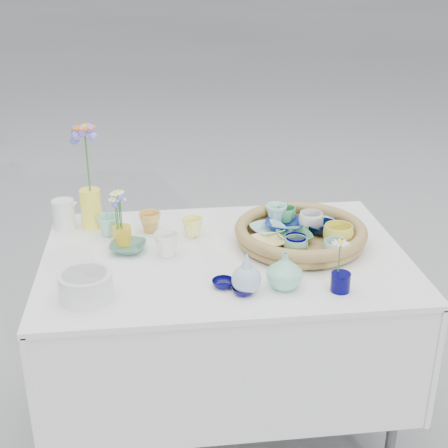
{
  "coord_description": "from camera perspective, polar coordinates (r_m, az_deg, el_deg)",
  "views": [
    {
      "loc": [
        -0.23,
        -1.94,
        1.73
      ],
      "look_at": [
        0.0,
        0.02,
        0.87
      ],
      "focal_mm": 50.0,
      "sensor_mm": 36.0,
      "label": 1
    }
  ],
  "objects": [
    {
      "name": "tray_ceramic_12",
      "position": [
        2.38,
        5.68,
        0.83
      ],
      "size": [
        0.1,
        0.1,
        0.06
      ],
      "primitive_type": "imported",
      "rotation": [
        0.0,
        0.0,
        -0.35
      ],
      "color": "#44A75E",
      "rests_on": "wicker_tray"
    },
    {
      "name": "white_pitcher",
      "position": [
        2.43,
        -14.44,
        0.86
      ],
      "size": [
        0.14,
        0.11,
        0.11
      ],
      "primitive_type": null,
      "rotation": [
        0.0,
        0.0,
        -0.28
      ],
      "color": "white",
      "rests_on": "display_table"
    },
    {
      "name": "tray_ceramic_2",
      "position": [
        2.2,
        10.38,
        -1.1
      ],
      "size": [
        0.13,
        0.13,
        0.08
      ],
      "primitive_type": "imported",
      "rotation": [
        0.0,
        0.0,
        0.23
      ],
      "color": "yellow",
      "rests_on": "wicker_tray"
    },
    {
      "name": "display_table",
      "position": [
        2.61,
        0.05,
        -17.97
      ],
      "size": [
        1.26,
        0.86,
        0.77
      ],
      "primitive_type": null,
      "color": "white",
      "rests_on": "ground"
    },
    {
      "name": "bud_vase_cobalt",
      "position": [
        1.97,
        10.6,
        -5.24
      ],
      "size": [
        0.07,
        0.07,
        0.06
      ],
      "primitive_type": "cylinder",
      "rotation": [
        0.0,
        0.0,
        -0.1
      ],
      "color": "#020042",
      "rests_on": "display_table"
    },
    {
      "name": "loose_ceramic_2",
      "position": [
        2.22,
        -8.78,
        -2.11
      ],
      "size": [
        0.15,
        0.15,
        0.03
      ],
      "primitive_type": "imported",
      "rotation": [
        0.0,
        0.0,
        -0.22
      ],
      "color": "#457461",
      "rests_on": "display_table"
    },
    {
      "name": "loose_ceramic_1",
      "position": [
        2.3,
        -2.9,
        -0.27
      ],
      "size": [
        0.08,
        0.08,
        0.07
      ],
      "primitive_type": "imported",
      "rotation": [
        0.0,
        0.0,
        -0.0
      ],
      "color": "#FFFB7A",
      "rests_on": "display_table"
    },
    {
      "name": "ground",
      "position": [
        2.61,
        0.05,
        -17.97
      ],
      "size": [
        80.0,
        80.0,
        0.0
      ],
      "primitive_type": "plane",
      "color": "#9A9A9A"
    },
    {
      "name": "loose_ceramic_6",
      "position": [
        1.93,
        1.79,
        -6.09
      ],
      "size": [
        0.09,
        0.09,
        0.02
      ],
      "primitive_type": "imported",
      "rotation": [
        0.0,
        0.0,
        0.3
      ],
      "color": "#0C0455",
      "rests_on": "display_table"
    },
    {
      "name": "single_daisy",
      "position": [
        1.94,
        10.49,
        -3.02
      ],
      "size": [
        0.07,
        0.07,
        0.12
      ],
      "primitive_type": null,
      "rotation": [
        0.0,
        0.0,
        0.05
      ],
      "color": "white",
      "rests_on": "bud_vase_cobalt"
    },
    {
      "name": "tray_ceramic_10",
      "position": [
        2.19,
        4.02,
        -1.7
      ],
      "size": [
        0.13,
        0.13,
        0.03
      ],
      "primitive_type": "imported",
      "rotation": [
        0.0,
        0.0,
        0.09
      ],
      "color": "#E1CA76",
      "rests_on": "wicker_tray"
    },
    {
      "name": "tray_ceramic_3",
      "position": [
        2.24,
        6.45,
        -1.21
      ],
      "size": [
        0.14,
        0.14,
        0.03
      ],
      "primitive_type": "imported",
      "rotation": [
        0.0,
        0.0,
        0.18
      ],
      "color": "#3B7E44",
      "rests_on": "wicker_tray"
    },
    {
      "name": "tray_ceramic_11",
      "position": [
        2.13,
        10.08,
        -2.28
      ],
      "size": [
        0.1,
        0.1,
        0.06
      ],
      "primitive_type": "imported",
      "rotation": [
        0.0,
        0.0,
        -0.24
      ],
      "color": "#9ECABA",
      "rests_on": "wicker_tray"
    },
    {
      "name": "tray_ceramic_4",
      "position": [
        2.13,
        6.58,
        -2.1
      ],
      "size": [
        0.1,
        0.1,
        0.06
      ],
      "primitive_type": "imported",
      "rotation": [
        0.0,
        0.0,
        0.3
      ],
      "color": "#6EA372",
      "rests_on": "wicker_tray"
    },
    {
      "name": "fluted_bowl",
      "position": [
        1.93,
        -12.53,
        -5.56
      ],
      "size": [
        0.21,
        0.21,
        0.09
      ],
      "primitive_type": null,
      "rotation": [
        0.0,
        0.0,
        -0.31
      ],
      "color": "silver",
      "rests_on": "display_table"
    },
    {
      "name": "gerbera",
      "position": [
        2.34,
        -12.39,
        5.76
      ],
      "size": [
        0.13,
        0.13,
        0.26
      ],
      "primitive_type": null,
      "rotation": [
        0.0,
        0.0,
        -0.41
      ],
      "color": "orange",
      "rests_on": "tall_vase_yellow"
    },
    {
      "name": "tray_ceramic_9",
      "position": [
        2.15,
        6.57,
        -1.84
      ],
      "size": [
        0.1,
        0.1,
        0.06
      ],
      "primitive_type": "imported",
      "rotation": [
        0.0,
        0.0,
        -0.3
      ],
      "color": "#040065",
      "rests_on": "wicker_tray"
    },
    {
      "name": "bud_vase_seafoam",
      "position": [
        1.95,
        5.56,
        -4.24
      ],
      "size": [
        0.14,
        0.14,
        0.12
      ],
      "primitive_type": "imported",
      "rotation": [
        0.0,
        0.0,
        0.28
      ],
      "color": "#7FCDA9",
      "rests_on": "display_table"
    },
    {
      "name": "daisy_posy",
      "position": [
        2.21,
        -9.67,
        1.3
      ],
      "size": [
        0.09,
        0.09,
        0.14
      ],
      "primitive_type": null,
      "rotation": [
        0.0,
        0.0,
        -0.11
      ],
      "color": "white",
      "rests_on": "daisy_cup"
    },
    {
      "name": "tray_ceramic_8",
      "position": [
        2.37,
        8.85,
        0.06
      ],
      "size": [
        0.13,
        0.13,
        0.03
      ],
      "primitive_type": "imported",
      "rotation": [
        0.0,
        0.0,
        -0.28
      ],
      "color": "#A8C6F0",
      "rests_on": "wicker_tray"
    },
    {
      "name": "hydrangea",
      "position": [
        2.35,
        -12.36,
        5.37
      ],
      "size": [
        0.1,
        0.1,
        0.29
      ],
      "primitive_type": null,
      "rotation": [
        0.0,
        0.0,
        0.32
      ],
      "color": "#5C56BC",
      "rests_on": "tall_vase_yellow"
    },
    {
      "name": "tray_ceramic_1",
      "position": [
        2.32,
        8.98,
        -0.38
      ],
      "size": [
        0.14,
        0.14,
        0.04
      ],
      "primitive_type": "imported",
      "rotation": [
        0.0,
        0.0,
        -0.21
      ],
      "color": "black",
      "rests_on": "wicker_tray"
    },
    {
      "name": "loose_ceramic_5",
      "position": [
        2.34,
        -10.48,
        -0.15
      ],
      "size": [
        0.09,
        0.09,
        0.08
      ],
      "primitive_type": "imported",
      "rotation": [
        0.0,
        0.0,
        0.06
      ],
      "color": "#91D9B6",
      "rests_on": "display_table"
    },
    {
      "name": "daisy_cup",
      "position": [
        2.26,
        -9.29,
        -1.06
      ],
      "size": [
        0.07,
        0.07,
        0.07
      ],
      "primitive_type": "cylinder",
      "rotation": [
        0.0,
        0.0,
        -0.08
      ],
      "color": "gold",
      "rests_on": "display_table"
    },
    {
      "name": "wicker_tray",
      "position": [
        2.25,
        7.0,
        -0.91
      ],
      "size": [
        0.47,
        0.47,
        0.08
      ],
      "primitive_type": null,
      "color": "brown",
      "rests_on": "display_table"
    },
    {
      "name": "tray_ceramic_7",
      "position": [
        2.32,
        7.95,
        0.2
      ],
      "size": [
        0.09,
        0.09,
        0.07
      ],
      "primitive_type": "imported",
      "rotation": [
        0.0,
        0.0,
        -0.02
      ],
      "color": "white",
      "rests_on": "wicker_tray"
    },
    {
      "name": "loose_ceramic_0",
      "position": [
        2.35,
        -6.77,
        0.18
      ],
      "size": [
        0.09,
        0.09,
        0.08
      ],
      "primitive_type": "imported",
      "rotation": [
        0.0,
        0.0,
        0.04
      ],
      "color": "gold",
      "rests_on": "display_table"
    },
    {
      "name": "loose_ceramic_3",
      "position": [
        2.16,
        -5.26,
        -1.86
      ],
      "size": [
        0.12,
        0.12,
        0.08
      ],
      "primitive_type": "imported",
      "rotation": [
        0.0,
        0.0,
        0.43
      ],
      "color": "white",
      "rests_on": "display_table"
    },
    {
      "name": "tall_vase_yellow",
      "position": [
        2.42,
        -12.05,
        1.41
      ],
      "size": [
        0.08,
        0.08,
        0.15
      ],
      "primitive_type": "cylinder",
      "rotation": [
        0.0,
        0.0,
        0.05
      ],
      "color": "#FFEE40",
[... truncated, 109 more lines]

